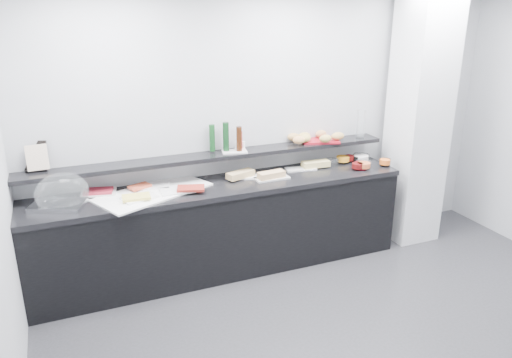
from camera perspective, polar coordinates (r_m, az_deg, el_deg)
name	(u,v)px	position (r m, az deg, el deg)	size (l,w,h in m)	color
ground	(383,355)	(4.12, 14.36, -18.90)	(5.00, 5.00, 0.00)	#2D2D30
back_wall	(276,124)	(5.10, 2.34, 6.27)	(5.00, 0.02, 2.70)	#ACAFB3
column	(418,119)	(5.61, 18.06, 6.55)	(0.50, 0.50, 2.70)	white
buffet_cabinet	(223,230)	(4.90, -3.84, -5.81)	(3.60, 0.60, 0.85)	black
counter_top	(222,187)	(4.73, -3.96, -0.87)	(3.62, 0.62, 0.05)	black
wall_shelf	(215,156)	(4.80, -4.69, 2.65)	(3.60, 0.25, 0.04)	black
cloche_base	(58,205)	(4.49, -21.66, -2.79)	(0.43, 0.28, 0.04)	#BBBDC3
cloche_dome	(62,193)	(4.45, -21.29, -1.48)	(0.44, 0.29, 0.34)	white
linen_runner	(153,192)	(4.58, -11.64, -1.48)	(1.01, 0.48, 0.01)	white
platter_meat_a	(99,193)	(4.65, -17.54, -1.49)	(0.30, 0.20, 0.01)	white
food_meat_a	(98,191)	(4.64, -17.58, -1.32)	(0.25, 0.16, 0.02)	maroon
platter_salmon	(153,186)	(4.70, -11.73, -0.73)	(0.31, 0.21, 0.01)	white
food_salmon	(140,186)	(4.65, -13.14, -0.83)	(0.19, 0.12, 0.02)	#D3482B
platter_cheese	(139,197)	(4.44, -13.20, -2.07)	(0.29, 0.19, 0.01)	white
food_cheese	(136,197)	(4.41, -13.53, -2.02)	(0.24, 0.15, 0.02)	#E7D259
platter_meat_b	(177,190)	(4.54, -8.99, -1.29)	(0.30, 0.20, 0.01)	white
food_meat_b	(191,188)	(4.52, -7.46, -1.06)	(0.24, 0.15, 0.02)	maroon
sandwich_plate_left	(249,177)	(4.88, -0.85, 0.26)	(0.33, 0.14, 0.01)	white
sandwich_food_left	(240,174)	(4.84, -1.79, 0.53)	(0.28, 0.11, 0.06)	tan
tongs_left	(233,178)	(4.81, -2.65, 0.08)	(0.01, 0.01, 0.16)	#A8ABAF
sandwich_plate_mid	(272,178)	(4.85, 1.82, 0.11)	(0.34, 0.15, 0.01)	silver
sandwich_food_mid	(271,175)	(4.83, 1.77, 0.49)	(0.27, 0.10, 0.06)	tan
tongs_mid	(266,178)	(4.82, 1.20, 0.14)	(0.01, 0.01, 0.16)	silver
sandwich_plate_right	(301,169)	(5.14, 5.11, 1.17)	(0.31, 0.13, 0.01)	white
sandwich_food_right	(316,164)	(5.19, 6.85, 1.73)	(0.29, 0.11, 0.06)	#D6BF70
tongs_right	(305,171)	(5.03, 5.58, 0.89)	(0.01, 0.01, 0.16)	silver
bowl_glass_fruit	(331,163)	(5.28, 8.61, 1.86)	(0.15, 0.15, 0.07)	white
fill_glass_fruit	(343,159)	(5.39, 9.90, 2.30)	(0.14, 0.14, 0.05)	orange
bowl_black_jam	(358,159)	(5.46, 11.54, 2.28)	(0.12, 0.12, 0.07)	black
fill_black_jam	(350,158)	(5.44, 10.66, 2.40)	(0.10, 0.10, 0.05)	#5D0D0D
bowl_glass_cream	(361,157)	(5.52, 11.93, 2.43)	(0.18, 0.18, 0.07)	white
fill_glass_cream	(361,158)	(5.47, 11.89, 2.41)	(0.15, 0.15, 0.05)	white
bowl_red_jam	(361,165)	(5.25, 11.92, 1.53)	(0.12, 0.12, 0.07)	maroon
fill_red_jam	(357,166)	(5.19, 11.51, 1.51)	(0.11, 0.11, 0.05)	#520B0C
bowl_glass_salmon	(364,164)	(5.29, 12.20, 1.66)	(0.15, 0.15, 0.07)	white
fill_glass_salmon	(364,165)	(5.23, 12.22, 1.58)	(0.13, 0.13, 0.05)	#CC5E31
bowl_black_fruit	(385,162)	(5.42, 14.58, 1.89)	(0.10, 0.10, 0.07)	black
fill_black_fruit	(385,162)	(5.38, 14.52, 1.92)	(0.11, 0.11, 0.05)	orange
framed_print	(33,156)	(4.69, -24.15, 2.46)	(0.24, 0.02, 0.26)	black
print_art	(37,157)	(4.61, -23.74, 2.26)	(0.18, 0.00, 0.22)	beige
condiment_tray	(235,151)	(4.84, -2.47, 3.16)	(0.24, 0.15, 0.01)	silver
bottle_green_a	(212,138)	(4.82, -5.04, 4.71)	(0.05, 0.05, 0.26)	#103D18
bottle_brown	(239,139)	(4.81, -1.94, 4.62)	(0.05, 0.05, 0.24)	#341709
bottle_green_b	(226,137)	(4.81, -3.46, 4.85)	(0.06, 0.06, 0.28)	black
bottle_hot	(240,141)	(4.86, -1.85, 4.40)	(0.05, 0.05, 0.18)	#BC0D0D
shaker_salt	(236,145)	(4.90, -2.27, 3.85)	(0.03, 0.03, 0.07)	silver
shaker_pepper	(243,145)	(4.92, -1.45, 3.94)	(0.03, 0.03, 0.07)	white
bread_tray	(320,140)	(5.26, 7.33, 4.41)	(0.37, 0.26, 0.02)	maroon
bread_roll_nw	(293,137)	(5.17, 4.29, 4.82)	(0.13, 0.08, 0.08)	#B98746
bread_roll_n	(304,136)	(5.20, 5.53, 4.88)	(0.14, 0.09, 0.08)	#B99446
bread_roll_ne	(321,134)	(5.32, 7.43, 5.13)	(0.13, 0.08, 0.08)	#BA7B47
bread_roll_sw	(299,140)	(5.05, 4.91, 4.46)	(0.13, 0.08, 0.08)	tan
bread_roll_s	(325,139)	(5.14, 7.94, 4.60)	(0.13, 0.08, 0.08)	#B69245
bread_roll_se	(338,136)	(5.25, 9.32, 4.86)	(0.15, 0.10, 0.08)	#AC8141
bread_roll_midw	(305,138)	(5.12, 5.65, 4.64)	(0.14, 0.09, 0.08)	tan
carafe	(361,124)	(5.43, 11.90, 6.15)	(0.09, 0.09, 0.30)	white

